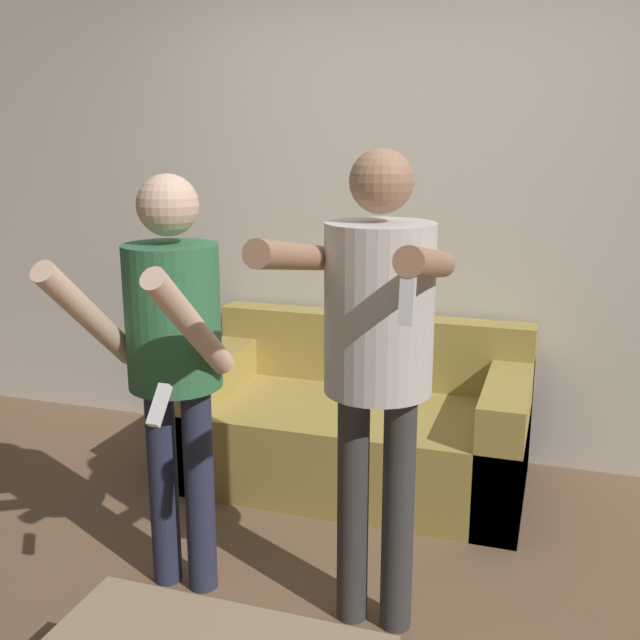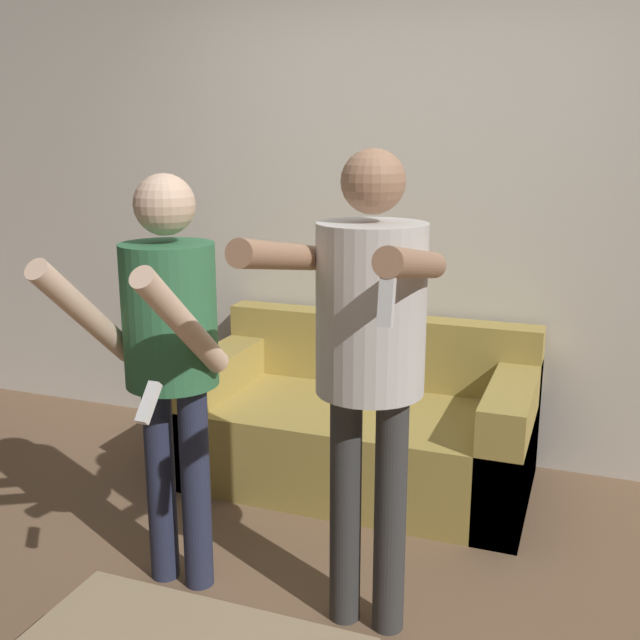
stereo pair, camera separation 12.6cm
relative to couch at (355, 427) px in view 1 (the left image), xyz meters
The scene contains 5 objects.
ground_plane 1.23m from the couch, 83.22° to the right, with size 14.00×14.00×0.00m, color brown.
wall_back 1.19m from the couch, 73.24° to the left, with size 6.40×0.06×2.70m.
couch is the anchor object (origin of this frame).
person_standing_left 1.37m from the couch, 108.45° to the right, with size 0.46×0.66×1.56m.
person_standing_right 1.42m from the couch, 71.53° to the right, with size 0.48×0.74×1.65m.
Camera 1 is at (0.78, -2.20, 1.68)m, focal length 42.00 mm.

